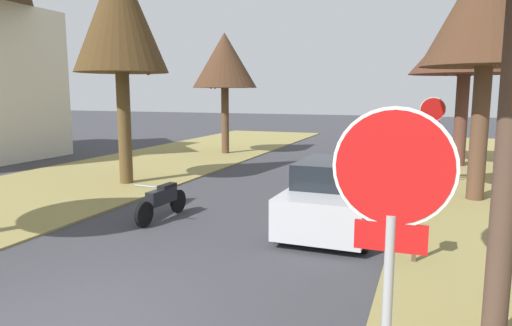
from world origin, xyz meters
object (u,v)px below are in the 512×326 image
(parked_sedan_silver, at_px, (337,196))
(parked_sedan_white, at_px, (384,142))
(street_tree_left_mid_a, at_px, (120,16))
(parked_motorcycle, at_px, (162,200))
(stop_sign_near, at_px, (391,230))
(curbside_mailbox, at_px, (416,208))
(street_tree_left_mid_b, at_px, (225,61))
(stop_sign_far, at_px, (432,122))
(street_tree_right_mid_b, at_px, (466,43))
(street_tree_right_mid_a, at_px, (488,6))
(parked_sedan_red, at_px, (395,132))
(parked_sedan_black, at_px, (371,159))

(parked_sedan_silver, height_order, parked_sedan_white, same)
(street_tree_left_mid_a, relative_size, parked_sedan_white, 1.69)
(parked_sedan_silver, bearing_deg, parked_motorcycle, -167.21)
(stop_sign_near, relative_size, parked_motorcycle, 1.45)
(street_tree_left_mid_a, distance_m, parked_sedan_silver, 9.41)
(parked_motorcycle, relative_size, curbside_mailbox, 1.62)
(stop_sign_near, distance_m, street_tree_left_mid_b, 20.76)
(stop_sign_far, xyz_separation_m, street_tree_right_mid_b, (1.13, 5.08, 2.94))
(street_tree_right_mid_a, bearing_deg, parked_sedan_silver, -129.51)
(curbside_mailbox, bearing_deg, stop_sign_near, -90.50)
(street_tree_right_mid_b, relative_size, street_tree_left_mid_b, 1.07)
(street_tree_left_mid_a, xyz_separation_m, curbside_mailbox, (9.49, -4.39, -4.51))
(street_tree_right_mid_b, distance_m, parked_sedan_red, 9.58)
(street_tree_right_mid_a, distance_m, parked_sedan_red, 15.69)
(stop_sign_far, relative_size, curbside_mailbox, 2.30)
(street_tree_left_mid_a, height_order, curbside_mailbox, street_tree_left_mid_a)
(parked_sedan_red, distance_m, parked_motorcycle, 19.93)
(stop_sign_far, xyz_separation_m, parked_sedan_red, (-2.03, 13.01, -1.43))
(stop_sign_far, xyz_separation_m, parked_sedan_silver, (-2.00, -5.55, -1.43))
(street_tree_right_mid_b, distance_m, street_tree_left_mid_b, 10.93)
(street_tree_left_mid_a, distance_m, street_tree_left_mid_b, 8.44)
(parked_motorcycle, bearing_deg, parked_sedan_white, 73.43)
(street_tree_right_mid_a, relative_size, parked_sedan_red, 1.61)
(street_tree_right_mid_b, distance_m, parked_sedan_white, 5.78)
(stop_sign_near, xyz_separation_m, parked_sedan_white, (-1.88, 20.01, -1.48))
(stop_sign_far, relative_size, parked_sedan_red, 0.66)
(stop_sign_near, distance_m, street_tree_right_mid_b, 18.36)
(parked_sedan_black, bearing_deg, street_tree_left_mid_a, -151.94)
(street_tree_right_mid_a, relative_size, parked_motorcycle, 3.48)
(street_tree_left_mid_b, xyz_separation_m, parked_sedan_white, (7.66, 1.73, -3.91))
(stop_sign_near, height_order, street_tree_left_mid_b, street_tree_left_mid_b)
(street_tree_right_mid_b, bearing_deg, street_tree_left_mid_a, -142.89)
(parked_sedan_silver, xyz_separation_m, parked_motorcycle, (-4.14, -0.94, -0.24))
(parked_sedan_white, bearing_deg, parked_sedan_red, 89.08)
(street_tree_left_mid_a, bearing_deg, stop_sign_far, 17.75)
(parked_sedan_silver, distance_m, parked_sedan_red, 18.56)
(parked_sedan_black, bearing_deg, street_tree_left_mid_b, 151.14)
(street_tree_right_mid_b, height_order, parked_sedan_red, street_tree_right_mid_b)
(parked_sedan_white, bearing_deg, street_tree_right_mid_a, -68.54)
(stop_sign_near, distance_m, parked_sedan_black, 14.18)
(street_tree_left_mid_b, relative_size, parked_sedan_white, 1.35)
(street_tree_right_mid_b, xyz_separation_m, street_tree_left_mid_a, (-10.82, -8.18, 0.47))
(parked_motorcycle, height_order, curbside_mailbox, curbside_mailbox)
(parked_sedan_white, bearing_deg, street_tree_left_mid_a, -126.78)
(parked_sedan_white, xyz_separation_m, parked_sedan_red, (0.10, 5.99, 0.00))
(stop_sign_near, height_order, parked_sedan_white, stop_sign_near)
(curbside_mailbox, bearing_deg, parked_sedan_black, 102.01)
(street_tree_right_mid_a, bearing_deg, parked_motorcycle, -146.51)
(street_tree_left_mid_a, distance_m, curbside_mailbox, 11.39)
(street_tree_right_mid_b, bearing_deg, street_tree_right_mid_a, -88.88)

